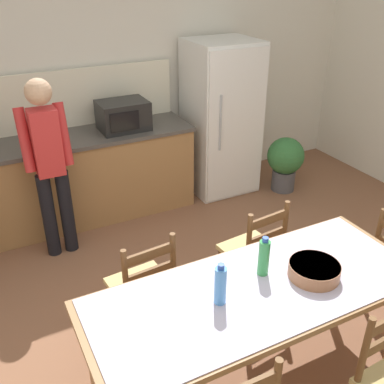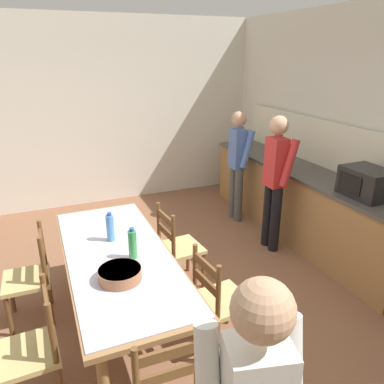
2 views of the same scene
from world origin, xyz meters
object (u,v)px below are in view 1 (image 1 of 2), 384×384
bottle_off_centre (264,257)px  refrigerator (221,119)px  chair_side_far_right (254,251)px  person_at_counter (49,162)px  serving_bowl (314,269)px  potted_plant (285,160)px  microwave (123,115)px  dining_table (257,298)px  chair_side_far_left (143,287)px  bottle_near_centre (220,285)px

bottle_off_centre → refrigerator: bearing=65.2°
chair_side_far_right → person_at_counter: person_at_counter is taller
serving_bowl → potted_plant: serving_bowl is taller
microwave → potted_plant: microwave is taller
dining_table → chair_side_far_left: (-0.48, 0.71, -0.26)m
serving_bowl → person_at_counter: size_ratio=0.19×
chair_side_far_left → potted_plant: bearing=-153.8°
serving_bowl → person_at_counter: bearing=118.4°
refrigerator → potted_plant: refrigerator is taller
dining_table → chair_side_far_right: 0.90m
bottle_near_centre → person_at_counter: bearing=104.1°
person_at_counter → bottle_near_centre: bearing=-165.9°
bottle_near_centre → refrigerator: bearing=59.6°
dining_table → bottle_near_centre: bearing=-179.8°
refrigerator → chair_side_far_right: bearing=-112.4°
refrigerator → microwave: 1.19m
refrigerator → chair_side_far_left: 2.60m
bottle_near_centre → person_at_counter: 2.16m
bottle_off_centre → potted_plant: size_ratio=0.40×
dining_table → potted_plant: 2.91m
refrigerator → dining_table: bearing=-115.9°
dining_table → bottle_off_centre: 0.25m
microwave → chair_side_far_right: size_ratio=0.55×
microwave → bottle_near_centre: (-0.35, -2.61, -0.18)m
microwave → chair_side_far_right: bearing=-78.1°
refrigerator → bottle_off_centre: size_ratio=6.52×
serving_bowl → chair_side_far_left: size_ratio=0.35×
refrigerator → bottle_near_centre: size_ratio=6.52×
refrigerator → chair_side_far_right: 2.08m
microwave → serving_bowl: microwave is taller
microwave → dining_table: size_ratio=0.23×
refrigerator → bottle_near_centre: 3.01m
refrigerator → microwave: bearing=179.1°
bottle_off_centre → chair_side_far_left: 0.96m
potted_plant → chair_side_far_left: bearing=-148.7°
microwave → potted_plant: (1.83, -0.45, -0.70)m
microwave → bottle_off_centre: microwave is taller
chair_side_far_left → microwave: bearing=-111.6°
bottle_near_centre → potted_plant: bottle_near_centre is taller
chair_side_far_left → person_at_counter: 1.50m
person_at_counter → microwave: bearing=-59.4°
chair_side_far_right → chair_side_far_left: same height
bottle_near_centre → dining_table: bearing=0.2°
chair_side_far_left → serving_bowl: bearing=132.7°
dining_table → bottle_near_centre: (-0.27, -0.00, 0.21)m
potted_plant → bottle_off_centre: bearing=-131.2°
bottle_near_centre → chair_side_far_right: bearing=43.7°
microwave → serving_bowl: 2.70m
refrigerator → bottle_near_centre: (-1.53, -2.60, 0.03)m
bottle_off_centre → potted_plant: (1.81, 2.06, -0.52)m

